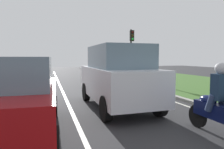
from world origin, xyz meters
TOP-DOWN VIEW (x-y plane):
  - ground_plane at (0.00, 14.00)m, footprint 60.00×60.00m
  - lane_line_center at (-0.70, 14.00)m, footprint 0.12×32.00m
  - lane_line_right_edge at (3.60, 14.00)m, footprint 0.12×32.00m
  - grass_verge_right at (8.50, 14.00)m, footprint 9.00×48.00m
  - curb_right at (4.10, 14.00)m, footprint 0.24×48.00m
  - car_suv_ahead at (0.99, 8.73)m, footprint 2.00×4.51m
  - car_sedan_left_lane at (-2.16, 6.78)m, footprint 1.95×4.35m
  - motorcycle at (2.31, 5.28)m, footprint 0.41×1.90m
  - rider_person at (2.31, 5.33)m, footprint 0.51×0.41m
  - traffic_light_near_right at (5.41, 17.83)m, footprint 0.32×0.50m

SIDE VIEW (x-z plane):
  - ground_plane at x=0.00m, z-range 0.00..0.00m
  - lane_line_center at x=-0.70m, z-range 0.00..0.01m
  - lane_line_right_edge at x=3.60m, z-range 0.00..0.01m
  - grass_verge_right at x=8.50m, z-range 0.00..0.06m
  - curb_right at x=4.10m, z-range 0.00..0.12m
  - motorcycle at x=2.31m, z-range 0.07..1.08m
  - car_sedan_left_lane at x=-2.16m, z-range -0.01..1.85m
  - car_suv_ahead at x=0.99m, z-range 0.03..2.31m
  - rider_person at x=2.31m, z-range 0.61..1.77m
  - traffic_light_near_right at x=5.41m, z-range 0.83..5.11m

